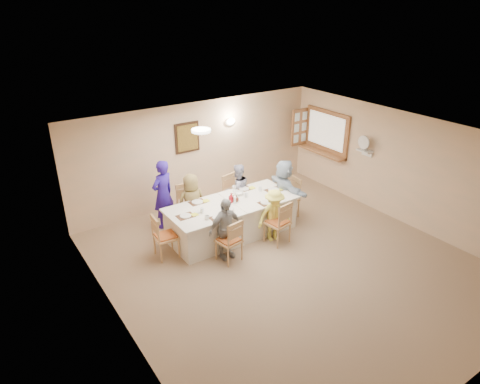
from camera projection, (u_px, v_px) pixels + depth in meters
ground at (289, 264)px, 8.30m from camera, size 7.00×7.00×0.00m
room_walls at (293, 193)px, 7.66m from camera, size 7.00×7.00×7.00m
wall_picture at (187, 138)px, 10.04m from camera, size 0.62×0.05×0.72m
wall_sconce at (230, 122)px, 10.55m from camera, size 0.26×0.09×0.18m
ceiling_light at (201, 130)px, 7.88m from camera, size 0.36×0.36×0.05m
serving_hatch at (327, 132)px, 11.11m from camera, size 0.06×1.50×1.15m
hatch_sill at (322, 152)px, 11.27m from camera, size 0.30×1.50×0.05m
shutter_door at (300, 127)px, 11.55m from camera, size 0.55×0.04×1.00m
fan_shelf at (365, 151)px, 10.10m from camera, size 0.22×0.36×0.03m
desk_fan at (365, 145)px, 10.02m from camera, size 0.30×0.30×0.28m
dining_table at (232, 218)px, 9.18m from camera, size 2.80×1.18×0.76m
chair_back_left at (189, 207)px, 9.42m from camera, size 0.51×0.51×0.99m
chair_back_right at (235, 195)px, 10.04m from camera, size 0.54×0.54×0.95m
chair_front_left at (229, 240)px, 8.24m from camera, size 0.49×0.49×0.90m
chair_front_right at (277, 222)px, 8.84m from camera, size 0.53×0.53×0.95m
chair_left_end at (166, 236)px, 8.35m from camera, size 0.48×0.48×0.93m
chair_right_end at (288, 197)px, 9.93m from camera, size 0.50×0.50×0.95m
diner_back_left at (192, 202)px, 9.27m from camera, size 0.73×0.56×1.31m
diner_back_right at (238, 190)px, 9.89m from camera, size 0.64×0.51×1.27m
diner_front_left at (225, 229)px, 8.25m from camera, size 0.78×0.40×1.27m
diner_front_right at (274, 215)px, 8.89m from camera, size 0.88×0.67×1.15m
diner_right_end at (284, 189)px, 9.76m from camera, size 1.39×0.66×1.41m
caregiver at (163, 194)px, 9.34m from camera, size 0.80×0.72×1.57m
placemat_fl at (218, 218)px, 8.39m from camera, size 0.33×0.24×0.01m
plate_fl at (218, 217)px, 8.39m from camera, size 0.23×0.23×0.01m
napkin_fl at (227, 216)px, 8.45m from camera, size 0.13×0.13×0.01m
placemat_fr at (267, 203)px, 9.01m from camera, size 0.34×0.25×0.01m
plate_fr at (267, 202)px, 9.00m from camera, size 0.26×0.26×0.02m
napkin_fr at (275, 201)px, 9.06m from camera, size 0.13×0.13×0.01m
placemat_bl at (197, 202)px, 9.03m from camera, size 0.34×0.25×0.01m
plate_bl at (197, 202)px, 9.02m from camera, size 0.24×0.24×0.01m
napkin_bl at (206, 201)px, 9.08m from camera, size 0.14×0.14×0.01m
placemat_br at (244, 189)px, 9.64m from camera, size 0.33×0.25×0.01m
plate_br at (244, 189)px, 9.63m from camera, size 0.22×0.22×0.01m
napkin_br at (252, 188)px, 9.69m from camera, size 0.14×0.14×0.01m
placemat_le at (186, 216)px, 8.45m from camera, size 0.34×0.26×0.01m
plate_le at (185, 216)px, 8.45m from camera, size 0.22×0.22×0.01m
napkin_le at (195, 214)px, 8.51m from camera, size 0.13×0.13×0.01m
placemat_re at (274, 190)px, 9.59m from camera, size 0.37×0.28×0.01m
plate_re at (274, 190)px, 9.58m from camera, size 0.25×0.25×0.02m
napkin_re at (281, 189)px, 9.64m from camera, size 0.14×0.14×0.01m
teacup_a at (207, 217)px, 8.33m from camera, size 0.17×0.17×0.08m
teacup_b at (234, 188)px, 9.61m from camera, size 0.15×0.15×0.09m
bowl_a at (229, 209)px, 8.68m from camera, size 0.30×0.30×0.05m
bowl_b at (239, 193)px, 9.36m from camera, size 0.22×0.22×0.06m
condiment_ketchup at (231, 198)px, 8.97m from camera, size 0.13×0.13×0.22m
condiment_brown at (232, 197)px, 9.01m from camera, size 0.15×0.15×0.20m
condiment_malt at (236, 198)px, 9.03m from camera, size 0.13×0.13×0.15m
drinking_glass at (225, 201)px, 8.95m from camera, size 0.07×0.07×0.10m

